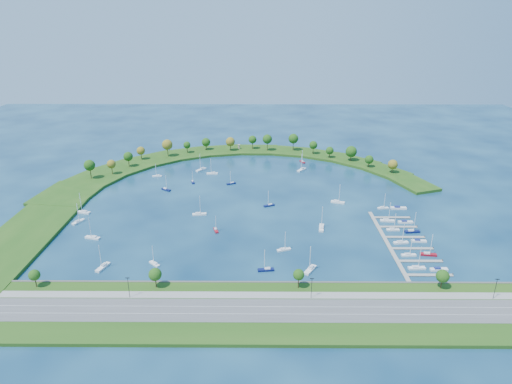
{
  "coord_description": "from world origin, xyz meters",
  "views": [
    {
      "loc": [
        6.8,
        -280.08,
        117.7
      ],
      "look_at": [
        5.0,
        5.0,
        4.0
      ],
      "focal_mm": 31.29,
      "sensor_mm": 36.0,
      "label": 1
    }
  ],
  "objects_px": {
    "moored_boat_17": "(166,189)",
    "moored_boat_18": "(201,169)",
    "moored_boat_1": "(302,169)",
    "moored_boat_16": "(216,230)",
    "moored_boat_13": "(103,266)",
    "docked_boat_10": "(383,207)",
    "moored_boat_4": "(78,221)",
    "docked_boat_9": "(405,222)",
    "moored_boat_6": "(266,269)",
    "moored_boat_14": "(83,212)",
    "moored_boat_9": "(321,227)",
    "docked_boat_11": "(398,208)",
    "moored_boat_10": "(338,202)",
    "moored_boat_8": "(231,183)",
    "moored_boat_3": "(212,173)",
    "moored_boat_2": "(93,237)",
    "docked_boat_6": "(393,229)",
    "moored_boat_0": "(157,176)",
    "dock_system": "(400,243)",
    "docked_boat_0": "(417,267)",
    "moored_boat_7": "(302,161)",
    "moored_boat_12": "(193,182)",
    "docked_boat_3": "(428,254)",
    "docked_boat_7": "(412,231)",
    "moored_boat_5": "(310,269)",
    "moored_boat_20": "(284,249)",
    "harbor_tower": "(239,147)",
    "moored_boat_19": "(269,205)",
    "docked_boat_8": "(387,220)",
    "moored_boat_15": "(154,263)",
    "docked_boat_4": "(401,242)",
    "docked_boat_2": "(409,254)",
    "docked_boat_5": "(419,241)",
    "docked_boat_1": "(439,269)"
  },
  "relations": [
    {
      "from": "harbor_tower",
      "to": "moored_boat_5",
      "type": "distance_m",
      "value": 212.9
    },
    {
      "from": "moored_boat_1",
      "to": "docked_boat_2",
      "type": "relative_size",
      "value": 1.27
    },
    {
      "from": "moored_boat_3",
      "to": "docked_boat_6",
      "type": "distance_m",
      "value": 151.83
    },
    {
      "from": "moored_boat_4",
      "to": "moored_boat_16",
      "type": "xyz_separation_m",
      "value": [
        84.66,
        -10.64,
        -0.07
      ]
    },
    {
      "from": "moored_boat_10",
      "to": "moored_boat_1",
      "type": "bearing_deg",
      "value": 122.55
    },
    {
      "from": "harbor_tower",
      "to": "moored_boat_2",
      "type": "xyz_separation_m",
      "value": [
        -75.39,
        -175.11,
        -3.08
      ]
    },
    {
      "from": "moored_boat_17",
      "to": "moored_boat_18",
      "type": "bearing_deg",
      "value": 101.46
    },
    {
      "from": "moored_boat_7",
      "to": "docked_boat_8",
      "type": "relative_size",
      "value": 0.84
    },
    {
      "from": "moored_boat_13",
      "to": "moored_boat_16",
      "type": "xyz_separation_m",
      "value": [
        52.67,
        41.37,
        -0.1
      ]
    },
    {
      "from": "moored_boat_1",
      "to": "moored_boat_16",
      "type": "height_order",
      "value": "moored_boat_1"
    },
    {
      "from": "harbor_tower",
      "to": "dock_system",
      "type": "height_order",
      "value": "harbor_tower"
    },
    {
      "from": "moored_boat_5",
      "to": "moored_boat_9",
      "type": "xyz_separation_m",
      "value": [
        11.56,
        46.45,
        0.01
      ]
    },
    {
      "from": "moored_boat_5",
      "to": "moored_boat_6",
      "type": "relative_size",
      "value": 1.19
    },
    {
      "from": "moored_boat_4",
      "to": "moored_boat_17",
      "type": "bearing_deg",
      "value": -10.67
    },
    {
      "from": "moored_boat_12",
      "to": "moored_boat_17",
      "type": "bearing_deg",
      "value": -64.49
    },
    {
      "from": "moored_boat_8",
      "to": "docked_boat_5",
      "type": "bearing_deg",
      "value": 112.47
    },
    {
      "from": "moored_boat_14",
      "to": "moored_boat_20",
      "type": "height_order",
      "value": "moored_boat_14"
    },
    {
      "from": "dock_system",
      "to": "moored_boat_1",
      "type": "xyz_separation_m",
      "value": [
        -43.46,
        123.57,
        0.63
      ]
    },
    {
      "from": "moored_boat_16",
      "to": "docked_boat_8",
      "type": "relative_size",
      "value": 0.77
    },
    {
      "from": "docked_boat_3",
      "to": "moored_boat_1",
      "type": "bearing_deg",
      "value": 118.97
    },
    {
      "from": "docked_boat_7",
      "to": "moored_boat_5",
      "type": "bearing_deg",
      "value": -152.68
    },
    {
      "from": "moored_boat_0",
      "to": "docked_boat_9",
      "type": "bearing_deg",
      "value": 146.94
    },
    {
      "from": "moored_boat_4",
      "to": "docked_boat_1",
      "type": "xyz_separation_m",
      "value": [
        198.78,
        -53.17,
        -0.27
      ]
    },
    {
      "from": "moored_boat_5",
      "to": "moored_boat_14",
      "type": "bearing_deg",
      "value": -84.33
    },
    {
      "from": "moored_boat_0",
      "to": "moored_boat_10",
      "type": "distance_m",
      "value": 142.02
    },
    {
      "from": "moored_boat_18",
      "to": "moored_boat_16",
      "type": "bearing_deg",
      "value": 50.93
    },
    {
      "from": "docked_boat_3",
      "to": "moored_boat_9",
      "type": "bearing_deg",
      "value": 156.69
    },
    {
      "from": "moored_boat_5",
      "to": "moored_boat_17",
      "type": "height_order",
      "value": "moored_boat_5"
    },
    {
      "from": "moored_boat_5",
      "to": "moored_boat_13",
      "type": "bearing_deg",
      "value": -59.07
    },
    {
      "from": "moored_boat_19",
      "to": "moored_boat_20",
      "type": "height_order",
      "value": "moored_boat_20"
    },
    {
      "from": "dock_system",
      "to": "docked_boat_0",
      "type": "bearing_deg",
      "value": -89.54
    },
    {
      "from": "moored_boat_2",
      "to": "docked_boat_6",
      "type": "xyz_separation_m",
      "value": [
        172.39,
        11.3,
        -0.06
      ]
    },
    {
      "from": "docked_boat_10",
      "to": "moored_boat_4",
      "type": "bearing_deg",
      "value": 179.31
    },
    {
      "from": "moored_boat_1",
      "to": "docked_boat_3",
      "type": "height_order",
      "value": "moored_boat_1"
    },
    {
      "from": "moored_boat_20",
      "to": "docked_boat_9",
      "type": "distance_m",
      "value": 83.05
    },
    {
      "from": "docked_boat_9",
      "to": "docked_boat_4",
      "type": "bearing_deg",
      "value": -112.22
    },
    {
      "from": "docked_boat_0",
      "to": "dock_system",
      "type": "bearing_deg",
      "value": 86.85
    },
    {
      "from": "moored_boat_12",
      "to": "moored_boat_0",
      "type": "bearing_deg",
      "value": -130.9
    },
    {
      "from": "docked_boat_1",
      "to": "docked_boat_5",
      "type": "bearing_deg",
      "value": 86.1
    },
    {
      "from": "moored_boat_5",
      "to": "moored_boat_15",
      "type": "xyz_separation_m",
      "value": [
        -78.2,
        5.2,
        -0.1
      ]
    },
    {
      "from": "docked_boat_0",
      "to": "docked_boat_8",
      "type": "bearing_deg",
      "value": 86.4
    },
    {
      "from": "moored_boat_3",
      "to": "moored_boat_14",
      "type": "distance_m",
      "value": 106.1
    },
    {
      "from": "docked_boat_2",
      "to": "docked_boat_3",
      "type": "distance_m",
      "value": 10.51
    },
    {
      "from": "docked_boat_6",
      "to": "moored_boat_7",
      "type": "bearing_deg",
      "value": 107.13
    },
    {
      "from": "moored_boat_10",
      "to": "moored_boat_8",
      "type": "bearing_deg",
      "value": 171.71
    },
    {
      "from": "harbor_tower",
      "to": "docked_boat_1",
      "type": "height_order",
      "value": "harbor_tower"
    },
    {
      "from": "moored_boat_1",
      "to": "moored_boat_14",
      "type": "height_order",
      "value": "moored_boat_1"
    },
    {
      "from": "moored_boat_4",
      "to": "docked_boat_8",
      "type": "height_order",
      "value": "docked_boat_8"
    },
    {
      "from": "docked_boat_9",
      "to": "moored_boat_6",
      "type": "bearing_deg",
      "value": -147.75
    },
    {
      "from": "moored_boat_9",
      "to": "docked_boat_11",
      "type": "relative_size",
      "value": 1.41
    }
  ]
}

